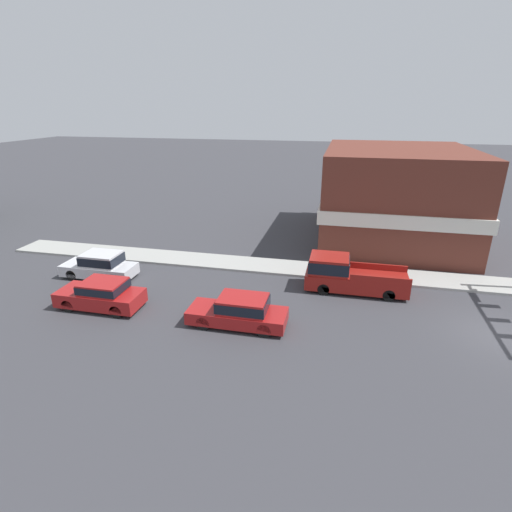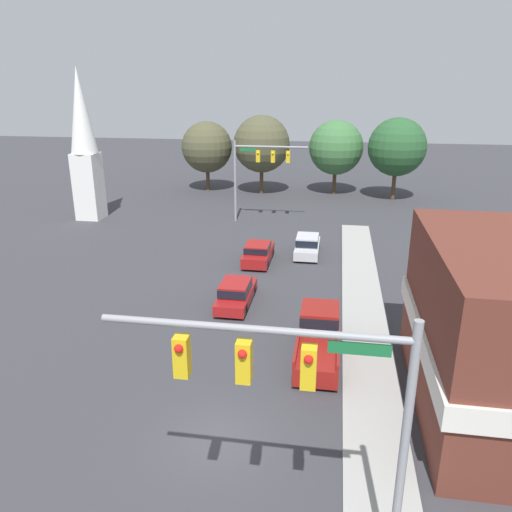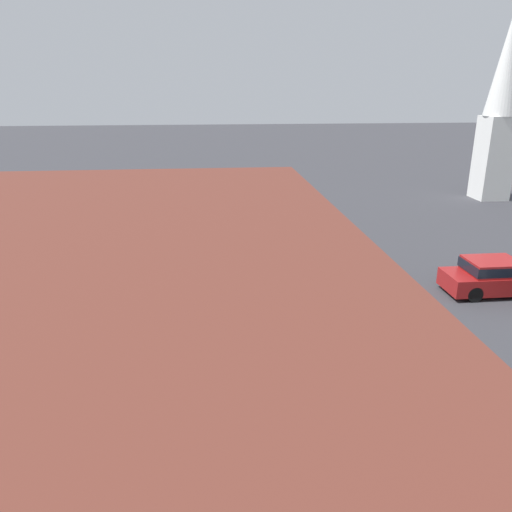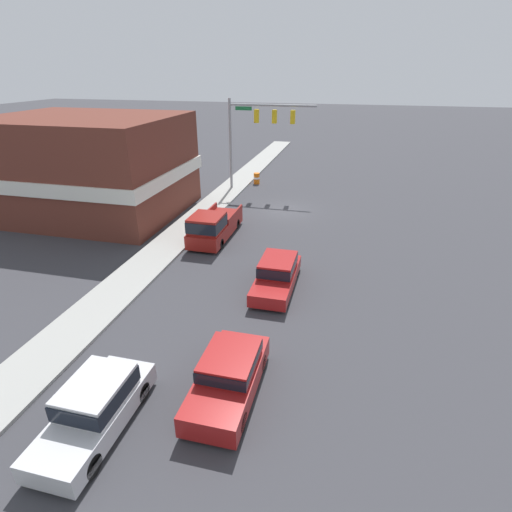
% 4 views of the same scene
% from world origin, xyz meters
% --- Properties ---
extents(ground_plane, '(200.00, 200.00, 0.00)m').
position_xyz_m(ground_plane, '(0.00, 0.00, 0.00)').
color(ground_plane, '#38383D').
extents(sidewalk_curb, '(2.40, 60.00, 0.14)m').
position_xyz_m(sidewalk_curb, '(5.70, 0.00, 0.07)').
color(sidewalk_curb, '#9E9E99').
rests_on(sidewalk_curb, ground).
extents(car_lead, '(1.76, 4.70, 1.49)m').
position_xyz_m(car_lead, '(-1.73, 11.72, 0.77)').
color(car_lead, black).
rests_on(car_lead, ground).
extents(car_second_ahead, '(1.83, 4.36, 1.50)m').
position_xyz_m(car_second_ahead, '(-1.57, 19.13, 0.78)').
color(car_second_ahead, black).
rests_on(car_second_ahead, ground).
extents(car_oncoming, '(1.76, 4.43, 1.58)m').
position_xyz_m(car_oncoming, '(1.86, 21.41, 0.82)').
color(car_oncoming, black).
rests_on(car_oncoming, ground).
extents(pickup_truck_parked, '(1.95, 5.60, 1.97)m').
position_xyz_m(pickup_truck_parked, '(3.32, 6.88, 0.96)').
color(pickup_truck_parked, black).
rests_on(pickup_truck_parked, ground).
extents(corner_brick_building, '(13.09, 10.64, 6.91)m').
position_xyz_m(corner_brick_building, '(13.79, 3.60, 3.40)').
color(corner_brick_building, brown).
rests_on(corner_brick_building, ground).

